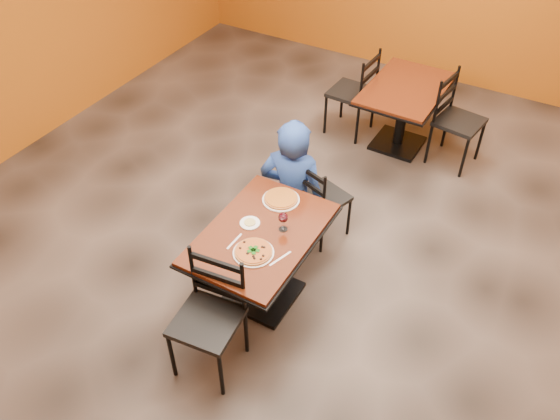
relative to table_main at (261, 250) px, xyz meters
The scene contains 17 objects.
floor 0.75m from the table_main, 90.00° to the left, with size 7.00×8.00×0.01m, color black.
table_main is the anchor object (origin of this frame).
table_second 2.71m from the table_main, 85.81° to the left, with size 0.82×1.20×0.75m.
chair_main_near 0.77m from the table_main, 89.82° to the right, with size 0.45×0.45×0.99m, color black, non-canonical shape.
chair_main_far 0.95m from the table_main, 84.82° to the left, with size 0.40×0.40×0.88m, color black, non-canonical shape.
chair_second_left 2.73m from the table_main, 99.02° to the left, with size 0.46×0.46×1.01m, color black, non-canonical shape.
chair_second_right 2.82m from the table_main, 73.02° to the left, with size 0.45×0.45×1.00m, color black, non-canonical shape.
diner 0.86m from the table_main, 101.83° to the left, with size 0.61×0.40×1.24m, color navy.
plate_main 0.31m from the table_main, 72.48° to the right, with size 0.31×0.31×0.01m, color white.
pizza_main 0.32m from the table_main, 72.48° to the right, with size 0.28×0.28×0.02m, color maroon.
plate_far 0.46m from the table_main, 97.27° to the left, with size 0.31×0.31×0.01m, color white.
pizza_far 0.46m from the table_main, 97.27° to the left, with size 0.28×0.28×0.02m, color gold.
side_plate 0.24m from the table_main, 161.71° to the left, with size 0.16×0.16×0.01m, color white.
dip 0.25m from the table_main, 161.71° to the left, with size 0.09×0.09×0.01m, color tan.
wine_glass 0.33m from the table_main, 40.22° to the left, with size 0.08×0.08×0.18m, color white, non-canonical shape.
fork 0.30m from the table_main, 122.89° to the right, with size 0.01×0.19×0.00m, color silver.
knife 0.38m from the table_main, 32.38° to the right, with size 0.01×0.21×0.00m, color silver.
Camera 1 is at (1.69, -3.18, 3.78)m, focal length 36.35 mm.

